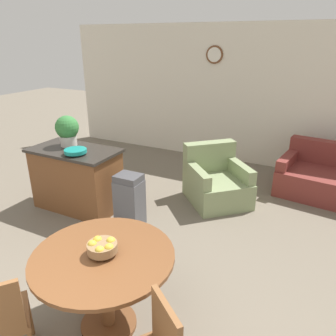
% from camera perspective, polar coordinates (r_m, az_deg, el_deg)
% --- Properties ---
extents(wall_back, '(8.00, 0.09, 2.70)m').
position_cam_1_polar(wall_back, '(6.73, 13.36, 12.07)').
color(wall_back, silver).
rests_on(wall_back, ground_plane).
extents(dining_table, '(1.18, 1.18, 0.77)m').
position_cam_1_polar(dining_table, '(2.92, -11.01, -17.29)').
color(dining_table, brown).
rests_on(dining_table, ground_plane).
extents(fruit_bowl, '(0.25, 0.25, 0.13)m').
position_cam_1_polar(fruit_bowl, '(2.77, -11.39, -13.31)').
color(fruit_bowl, olive).
rests_on(fruit_bowl, dining_table).
extents(kitchen_island, '(1.30, 0.71, 0.93)m').
position_cam_1_polar(kitchen_island, '(5.06, -15.57, -1.77)').
color(kitchen_island, brown).
rests_on(kitchen_island, ground_plane).
extents(teal_bowl, '(0.30, 0.30, 0.08)m').
position_cam_1_polar(teal_bowl, '(4.65, -15.81, 2.85)').
color(teal_bowl, teal).
rests_on(teal_bowl, kitchen_island).
extents(potted_plant, '(0.34, 0.34, 0.45)m').
position_cam_1_polar(potted_plant, '(5.03, -17.13, 6.39)').
color(potted_plant, beige).
rests_on(potted_plant, kitchen_island).
extents(trash_bin, '(0.35, 0.29, 0.74)m').
position_cam_1_polar(trash_bin, '(4.47, -6.71, -5.65)').
color(trash_bin, '#56565B').
rests_on(trash_bin, ground_plane).
extents(armchair, '(1.24, 1.24, 0.87)m').
position_cam_1_polar(armchair, '(5.20, 8.36, -2.58)').
color(armchair, gray).
rests_on(armchair, ground_plane).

